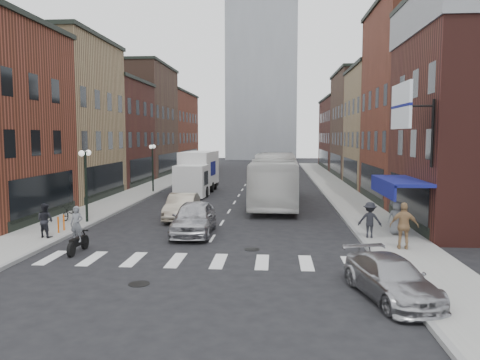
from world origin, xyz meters
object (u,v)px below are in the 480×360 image
Objects in this scene: box_truck at (197,173)px; ped_left_solo at (45,220)px; ped_right_a at (370,220)px; sedan_left_far at (182,207)px; motorcycle_rider at (77,231)px; ped_right_b at (404,226)px; billboard_sign at (403,108)px; bike_rack at (61,224)px; sedan_left_near at (194,218)px; curb_car at (391,278)px; ped_right_c at (396,218)px; streetlamp_far at (153,159)px; streetlamp_near at (86,172)px; transit_bus at (275,179)px; parked_bicycle at (71,212)px.

box_truck reaches higher than ped_left_solo.
box_truck is 4.90× the size of ped_right_a.
ped_right_a is (9.87, -4.91, 0.24)m from sedan_left_far.
ped_right_b is at bearing 9.81° from motorcycle_rider.
box_truck is at bearing 124.73° from billboard_sign.
bike_rack is at bearing -99.14° from box_truck.
curb_car is at bearing -50.56° from sedan_left_near.
sedan_left_far reaches higher than curb_car.
streetlamp_far is at bearing -39.09° from ped_right_c.
streetlamp_near is 14.00m from streetlamp_far.
ped_right_a is (14.80, -16.89, -1.93)m from streetlamp_far.
streetlamp_far is at bearing 90.00° from streetlamp_near.
motorcycle_rider is at bearing -168.90° from billboard_sign.
motorcycle_rider is at bearing -70.75° from streetlamp_near.
billboard_sign reaches higher than streetlamp_far.
box_truck is 8.65m from transit_bus.
transit_bus is 6.57× the size of ped_right_b.
streetlamp_far is at bearing 92.98° from parked_bicycle.
curb_car is at bearing -106.06° from billboard_sign.
ped_right_b reaches higher than parked_bicycle.
streetlamp_near reaches higher than box_truck.
streetlamp_near is 3.59m from bike_rack.
curb_car is at bearing 171.94° from ped_left_solo.
ped_right_b is at bearing 87.41° from ped_right_c.
streetlamp_far is at bearing 89.31° from bike_rack.
sedan_left_far is 2.69× the size of ped_right_a.
billboard_sign is 1.88× the size of ped_right_b.
ped_right_b is (16.14, -1.05, 0.18)m from ped_left_solo.
streetlamp_near is at bearing -19.00° from parked_bicycle.
ped_right_a is 0.85× the size of ped_right_b.
ped_right_b is at bearing -50.32° from streetlamp_far.
streetlamp_near is 14.66m from box_truck.
streetlamp_far is 17.46m from sedan_left_near.
parked_bicycle is 16.36m from ped_right_a.
ped_right_b is (-0.20, -1.53, -5.00)m from billboard_sign.
billboard_sign reaches higher than transit_bus.
ped_right_c is (0.43, 2.93, -0.18)m from ped_right_b.
parked_bicycle is at bearing -168.77° from sedan_left_far.
sedan_left_near is at bearing -76.79° from box_truck.
billboard_sign is at bearing -2.83° from bike_rack.
ped_right_b is (0.99, -2.14, 0.15)m from ped_right_a.
transit_bus is 19.62m from curb_car.
streetlamp_far is 0.50× the size of box_truck.
billboard_sign is at bearing -12.35° from streetlamp_near.
sedan_left_far is at bearing 42.64° from bike_rack.
box_truck is at bearing 140.96° from transit_bus.
parked_bicycle is (-4.96, -13.51, -1.17)m from box_truck.
streetlamp_near is 2.66× the size of parked_bicycle.
motorcycle_rider is at bearing -117.86° from transit_bus.
box_truck is 1.92× the size of curb_car.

